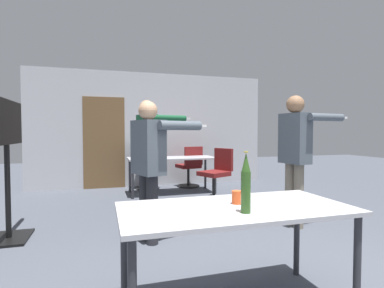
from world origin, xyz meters
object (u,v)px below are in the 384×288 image
Objects in this scene: beer_bottle at (246,184)px; drink_cup at (237,197)px; tv_screen at (7,151)px; person_near_casual at (148,142)px; office_chair_mid_tucked at (190,168)px; office_chair_near_pushed at (217,175)px; office_chair_side_rolled at (145,169)px; person_center_tall at (296,147)px; person_right_polo at (149,158)px.

beer_bottle reaches higher than drink_cup.
drink_cup is (2.00, -1.96, -0.26)m from tv_screen.
person_near_casual reaches higher than drink_cup.
office_chair_near_pushed is at bearing -95.77° from office_chair_mid_tucked.
person_center_tall is at bearing 75.88° from office_chair_side_rolled.
office_chair_near_pushed is at bearing -67.84° from tv_screen.
person_near_casual is 4.49× the size of beer_bottle.
tv_screen is at bearing 135.64° from drink_cup.
tv_screen is at bearing 88.00° from office_chair_near_pushed.
office_chair_side_rolled is at bearing 160.02° from person_near_casual.
beer_bottle is (0.16, -3.26, -0.17)m from person_near_casual.
office_chair_mid_tucked is (-0.56, 3.14, -0.63)m from person_center_tall.
person_center_tall is at bearing -91.23° from office_chair_mid_tucked.
drink_cup is at bearing 78.75° from beer_bottle.
office_chair_mid_tucked is at bearing 132.28° from office_chair_side_rolled.
office_chair_side_rolled is 4.74m from drink_cup.
person_right_polo is 1.51m from drink_cup.
tv_screen is 2.81m from drink_cup.
person_right_polo is at bearing -21.59° from person_near_casual.
person_near_casual is (1.79, 1.06, 0.05)m from tv_screen.
beer_bottle is at bearing -6.51° from person_right_polo.
person_center_tall is at bearing 71.01° from person_right_polo.
tv_screen is at bearing -149.93° from office_chair_mid_tucked.
person_near_casual is at bearing 153.27° from person_right_polo.
person_center_tall is 1.94m from office_chair_near_pushed.
office_chair_side_rolled is (-1.14, 1.50, -0.01)m from office_chair_near_pushed.
drink_cup is at bearing 50.80° from office_chair_side_rolled.
office_chair_mid_tucked is 4.95m from beer_bottle.
person_near_casual is at bearing -140.90° from person_center_tall.
person_right_polo is 3.35m from office_chair_side_rolled.
person_near_casual reaches higher than beer_bottle.
office_chair_mid_tucked is (-0.13, 1.35, -0.01)m from office_chair_near_pushed.
person_right_polo is 0.90× the size of person_near_casual.
office_chair_near_pushed is 1.88m from office_chair_side_rolled.
beer_bottle is at bearing 137.42° from office_chair_near_pushed.
person_near_casual is at bearing 93.98° from drink_cup.
office_chair_mid_tucked is at bearing -18.66° from office_chair_near_pushed.
tv_screen reaches higher than office_chair_near_pushed.
person_center_tall is at bearing 43.22° from drink_cup.
office_chair_near_pushed is 2.39× the size of beer_bottle.
office_chair_side_rolled is at bearing 90.38° from drink_cup.
beer_bottle is at bearing 50.24° from office_chair_side_rolled.
person_right_polo is at bearing 106.38° from drink_cup.
tv_screen is 0.92× the size of person_near_casual.
person_center_tall reaches higher than person_right_polo.
office_chair_near_pushed is 9.91× the size of drink_cup.
office_chair_mid_tucked is at bearing 128.79° from person_near_casual.
person_near_casual reaches higher than office_chair_side_rolled.
drink_cup is at bearing -113.30° from office_chair_mid_tucked.
person_center_tall reaches higher than beer_bottle.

